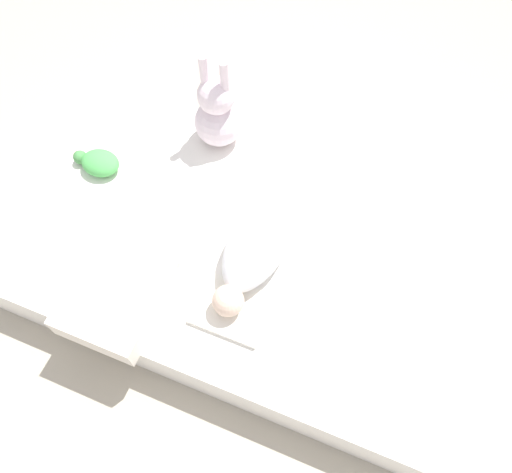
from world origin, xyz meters
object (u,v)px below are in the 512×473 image
(bunny_plush, at_px, (218,114))
(turtle_plush, at_px, (98,162))
(swaddled_baby, at_px, (261,238))
(pillow, at_px, (117,297))

(bunny_plush, bearing_deg, turtle_plush, 40.04)
(swaddled_baby, distance_m, turtle_plush, 0.72)
(pillow, bearing_deg, turtle_plush, -52.80)
(swaddled_baby, xyz_separation_m, turtle_plush, (0.71, -0.10, -0.05))
(turtle_plush, bearing_deg, swaddled_baby, 171.63)
(turtle_plush, bearing_deg, pillow, 127.20)
(pillow, bearing_deg, bunny_plush, -91.43)
(swaddled_baby, distance_m, bunny_plush, 0.54)
(pillow, bearing_deg, swaddled_baby, -135.12)
(pillow, xyz_separation_m, bunny_plush, (-0.02, -0.77, 0.09))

